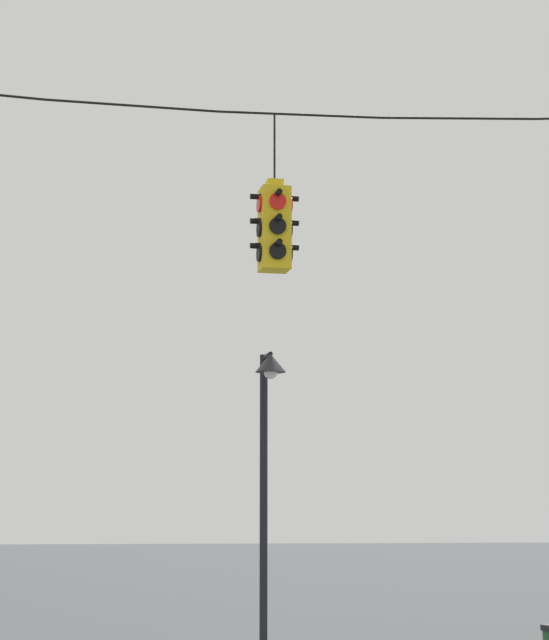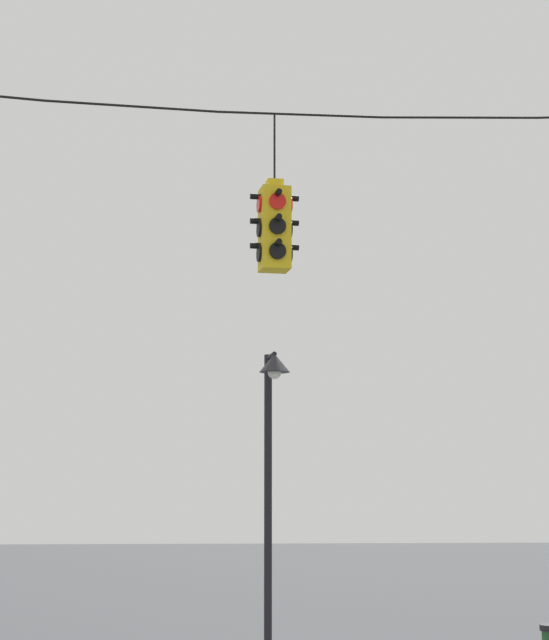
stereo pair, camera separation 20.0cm
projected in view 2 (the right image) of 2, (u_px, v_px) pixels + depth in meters
name	position (u px, v px, depth m)	size (l,w,h in m)	color
span_wire	(133.00, 96.00, 14.60)	(14.15, 0.03, 0.40)	black
traffic_light_near_left_pole	(274.00, 228.00, 14.69)	(0.58, 0.58, 1.91)	yellow
street_lamp	(271.00, 429.00, 18.87)	(0.46, 0.80, 4.47)	black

